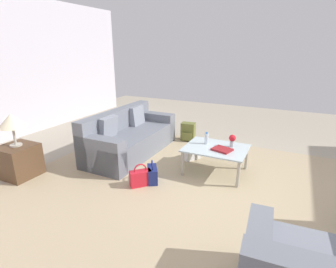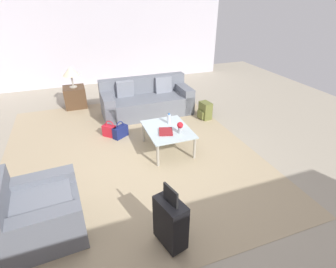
{
  "view_description": "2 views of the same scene",
  "coord_description": "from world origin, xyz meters",
  "px_view_note": "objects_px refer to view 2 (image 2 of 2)",
  "views": [
    {
      "loc": [
        -0.63,
        3.42,
        1.99
      ],
      "look_at": [
        0.8,
        0.48,
        0.91
      ],
      "focal_mm": 28.0,
      "sensor_mm": 36.0,
      "label": 1
    },
    {
      "loc": [
        -3.57,
        0.95,
        2.64
      ],
      "look_at": [
        -0.17,
        -0.29,
        0.66
      ],
      "focal_mm": 28.0,
      "sensor_mm": 36.0,
      "label": 2
    }
  ],
  "objects_px": {
    "water_bottle": "(169,119)",
    "coffee_table": "(168,131)",
    "coffee_table_book": "(166,132)",
    "suitcase_black": "(170,222)",
    "side_table": "(75,97)",
    "table_lamp": "(71,72)",
    "couch": "(146,101)",
    "armchair": "(34,217)",
    "backpack_olive": "(205,111)",
    "handbag_navy": "(120,131)",
    "handbag_red": "(110,131)",
    "flower_vase": "(180,126)",
    "handbag_white": "(174,128)"
  },
  "relations": [
    {
      "from": "water_bottle",
      "to": "coffee_table",
      "type": "bearing_deg",
      "value": 153.43
    },
    {
      "from": "coffee_table_book",
      "to": "suitcase_black",
      "type": "distance_m",
      "value": 1.98
    },
    {
      "from": "side_table",
      "to": "table_lamp",
      "type": "bearing_deg",
      "value": 0.0
    },
    {
      "from": "couch",
      "to": "armchair",
      "type": "bearing_deg",
      "value": 143.76
    },
    {
      "from": "table_lamp",
      "to": "backpack_olive",
      "type": "bearing_deg",
      "value": -122.85
    },
    {
      "from": "water_bottle",
      "to": "handbag_navy",
      "type": "xyz_separation_m",
      "value": [
        0.58,
        0.84,
        -0.41
      ]
    },
    {
      "from": "handbag_red",
      "to": "flower_vase",
      "type": "bearing_deg",
      "value": -135.59
    },
    {
      "from": "handbag_red",
      "to": "suitcase_black",
      "type": "bearing_deg",
      "value": -175.49
    },
    {
      "from": "handbag_navy",
      "to": "couch",
      "type": "bearing_deg",
      "value": -39.83
    },
    {
      "from": "coffee_table_book",
      "to": "table_lamp",
      "type": "height_order",
      "value": "table_lamp"
    },
    {
      "from": "suitcase_black",
      "to": "handbag_white",
      "type": "distance_m",
      "value": 2.75
    },
    {
      "from": "handbag_navy",
      "to": "handbag_red",
      "type": "bearing_deg",
      "value": 61.98
    },
    {
      "from": "handbag_navy",
      "to": "water_bottle",
      "type": "bearing_deg",
      "value": -124.62
    },
    {
      "from": "couch",
      "to": "coffee_table_book",
      "type": "bearing_deg",
      "value": 174.61
    },
    {
      "from": "couch",
      "to": "table_lamp",
      "type": "height_order",
      "value": "table_lamp"
    },
    {
      "from": "suitcase_black",
      "to": "armchair",
      "type": "bearing_deg",
      "value": 64.64
    },
    {
      "from": "couch",
      "to": "handbag_red",
      "type": "bearing_deg",
      "value": 131.53
    },
    {
      "from": "side_table",
      "to": "flower_vase",
      "type": "bearing_deg",
      "value": -151.35
    },
    {
      "from": "coffee_table_book",
      "to": "side_table",
      "type": "bearing_deg",
      "value": 42.64
    },
    {
      "from": "couch",
      "to": "coffee_table",
      "type": "distance_m",
      "value": 1.79
    },
    {
      "from": "handbag_white",
      "to": "handbag_red",
      "type": "height_order",
      "value": "same"
    },
    {
      "from": "handbag_red",
      "to": "couch",
      "type": "bearing_deg",
      "value": -48.47
    },
    {
      "from": "flower_vase",
      "to": "backpack_olive",
      "type": "height_order",
      "value": "flower_vase"
    },
    {
      "from": "suitcase_black",
      "to": "flower_vase",
      "type": "bearing_deg",
      "value": -25.53
    },
    {
      "from": "handbag_navy",
      "to": "backpack_olive",
      "type": "distance_m",
      "value": 2.04
    },
    {
      "from": "flower_vase",
      "to": "couch",
      "type": "bearing_deg",
      "value": 1.43
    },
    {
      "from": "suitcase_black",
      "to": "handbag_navy",
      "type": "height_order",
      "value": "suitcase_black"
    },
    {
      "from": "armchair",
      "to": "handbag_white",
      "type": "height_order",
      "value": "armchair"
    },
    {
      "from": "side_table",
      "to": "handbag_red",
      "type": "relative_size",
      "value": 1.46
    },
    {
      "from": "side_table",
      "to": "handbag_red",
      "type": "bearing_deg",
      "value": -163.39
    },
    {
      "from": "coffee_table_book",
      "to": "armchair",
      "type": "bearing_deg",
      "value": 136.27
    },
    {
      "from": "handbag_red",
      "to": "backpack_olive",
      "type": "relative_size",
      "value": 0.89
    },
    {
      "from": "flower_vase",
      "to": "table_lamp",
      "type": "height_order",
      "value": "table_lamp"
    },
    {
      "from": "backpack_olive",
      "to": "table_lamp",
      "type": "bearing_deg",
      "value": 57.15
    },
    {
      "from": "handbag_red",
      "to": "backpack_olive",
      "type": "distance_m",
      "value": 2.22
    },
    {
      "from": "couch",
      "to": "suitcase_black",
      "type": "bearing_deg",
      "value": 168.08
    },
    {
      "from": "suitcase_black",
      "to": "handbag_red",
      "type": "distance_m",
      "value": 2.9
    },
    {
      "from": "handbag_white",
      "to": "backpack_olive",
      "type": "height_order",
      "value": "backpack_olive"
    },
    {
      "from": "couch",
      "to": "armchair",
      "type": "xyz_separation_m",
      "value": [
        -3.09,
        2.27,
        -0.01
      ]
    },
    {
      "from": "couch",
      "to": "coffee_table",
      "type": "height_order",
      "value": "couch"
    },
    {
      "from": "water_bottle",
      "to": "handbag_navy",
      "type": "relative_size",
      "value": 0.57
    },
    {
      "from": "couch",
      "to": "suitcase_black",
      "type": "xyz_separation_m",
      "value": [
        -3.79,
        0.8,
        0.06
      ]
    },
    {
      "from": "armchair",
      "to": "table_lamp",
      "type": "bearing_deg",
      "value": -9.24
    },
    {
      "from": "suitcase_black",
      "to": "handbag_white",
      "type": "height_order",
      "value": "suitcase_black"
    },
    {
      "from": "water_bottle",
      "to": "backpack_olive",
      "type": "height_order",
      "value": "water_bottle"
    },
    {
      "from": "armchair",
      "to": "suitcase_black",
      "type": "height_order",
      "value": "suitcase_black"
    },
    {
      "from": "couch",
      "to": "backpack_olive",
      "type": "distance_m",
      "value": 1.43
    },
    {
      "from": "backpack_olive",
      "to": "side_table",
      "type": "bearing_deg",
      "value": 57.15
    },
    {
      "from": "coffee_table_book",
      "to": "backpack_olive",
      "type": "distance_m",
      "value": 1.79
    },
    {
      "from": "flower_vase",
      "to": "backpack_olive",
      "type": "xyz_separation_m",
      "value": [
        1.22,
        -1.14,
        -0.37
      ]
    }
  ]
}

